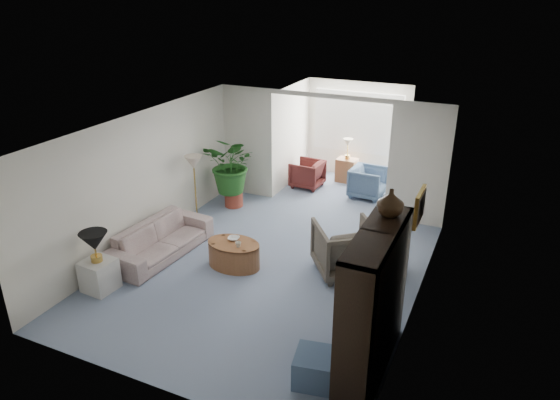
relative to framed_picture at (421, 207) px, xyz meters
The scene contains 26 objects.
floor 2.99m from the framed_picture, behind, with size 6.00×6.00×0.00m, color #7F8DA7.
sunroom_floor 5.16m from the framed_picture, 120.36° to the left, with size 2.60×2.60×0.00m, color #7F8DA7.
back_pier_left 5.37m from the framed_picture, 144.59° to the left, with size 1.20×0.12×2.50m, color silver.
back_pier_right 3.18m from the framed_picture, 100.24° to the left, with size 1.20×0.12×2.50m, color silver.
back_header 4.03m from the framed_picture, 128.43° to the left, with size 2.60×0.12×0.10m, color silver.
window_pane 5.83m from the framed_picture, 114.98° to the left, with size 2.20×0.02×1.50m, color white.
window_blinds 5.81m from the framed_picture, 115.11° to the left, with size 2.20×0.02×1.50m, color white.
framed_picture is the anchor object (origin of this frame).
sofa 4.65m from the framed_picture, behind, with size 2.08×0.81×0.61m, color beige.
end_table 5.07m from the framed_picture, 162.13° to the right, with size 0.47×0.47×0.52m, color beige.
table_lamp 4.94m from the framed_picture, 162.13° to the right, with size 0.44×0.44×0.30m, color black.
floor_lamp 4.91m from the framed_picture, 163.37° to the left, with size 0.36×0.36×0.28m, color beige.
coffee_table 3.38m from the framed_picture, behind, with size 0.95×0.95×0.45m, color brown.
coffee_bowl 3.33m from the framed_picture, behind, with size 0.20×0.20×0.05m, color silver.
coffee_cup 3.13m from the framed_picture, behind, with size 0.10×0.10×0.09m, color beige.
wingback_chair 1.89m from the framed_picture, 151.70° to the left, with size 0.95×0.98×0.89m, color #5E564A.
side_table_dark 1.77m from the framed_picture, 119.22° to the left, with size 0.53×0.42×0.63m, color black.
entertainment_cabinet 1.63m from the framed_picture, 99.12° to the right, with size 0.46×1.73×1.92m, color black.
cabinet_urn 1.04m from the framed_picture, 103.84° to the right, with size 0.33×0.33×0.35m, color #311F10.
ottoman 2.60m from the framed_picture, 110.68° to the right, with size 0.50×0.50×0.40m, color slate.
plant_pot 5.15m from the framed_picture, 151.70° to the left, with size 0.40×0.40×0.32m, color brown.
house_plant 4.97m from the framed_picture, 151.70° to the left, with size 1.17×1.01×1.30m, color #235B1F.
sunroom_chair_blue 4.66m from the framed_picture, 113.67° to the left, with size 0.75×0.77×0.70m, color slate.
sunroom_chair_maroon 5.42m from the framed_picture, 128.87° to the left, with size 0.70×0.72×0.65m, color maroon.
sunroom_table 5.64m from the framed_picture, 117.72° to the left, with size 0.48×0.37×0.58m, color brown.
shelf_clutter 1.72m from the framed_picture, 100.06° to the right, with size 0.30×1.18×1.06m.
Camera 1 is at (3.37, -6.77, 4.56)m, focal length 32.75 mm.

